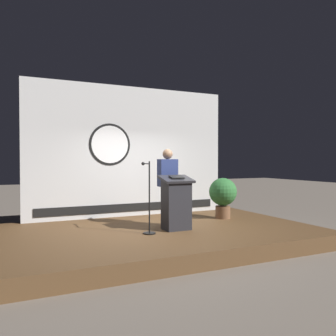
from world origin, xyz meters
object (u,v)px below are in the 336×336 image
Objects in this scene: speaker_person at (168,186)px; microphone_stand at (148,208)px; potted_plant at (223,194)px; podium at (176,203)px.

microphone_stand is (-0.68, -0.58, -0.37)m from speaker_person.
microphone_stand is 1.42× the size of potted_plant.
speaker_person is 1.19× the size of microphone_stand.
podium is at bearing -155.79° from potted_plant.
speaker_person is at bearing -170.99° from potted_plant.
potted_plant is (2.29, 0.84, 0.11)m from microphone_stand.
potted_plant is (1.64, 0.74, 0.05)m from podium.
speaker_person reaches higher than podium.
microphone_stand is 2.44m from potted_plant.
speaker_person is at bearing 40.71° from microphone_stand.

